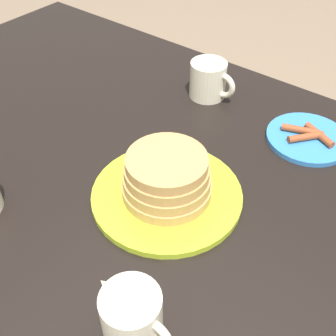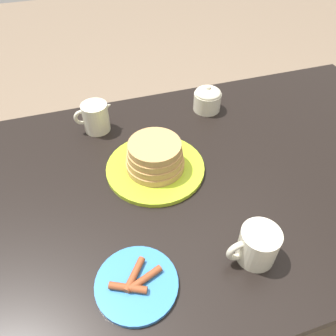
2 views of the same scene
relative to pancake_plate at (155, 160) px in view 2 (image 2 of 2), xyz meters
name	(u,v)px [view 2 (image 2 of 2)]	position (x,y,z in m)	size (l,w,h in m)	color
ground_plane	(178,302)	(-0.06, 0.06, -0.77)	(8.00, 8.00, 0.00)	#7A6651
dining_table	(183,209)	(-0.06, 0.06, -0.15)	(1.51, 0.81, 0.74)	black
pancake_plate	(155,160)	(0.00, 0.00, 0.00)	(0.25, 0.25, 0.09)	#AAC628
side_plate_bacon	(137,283)	(0.12, 0.29, -0.03)	(0.16, 0.16, 0.02)	#337AC6
coffee_mug	(257,245)	(-0.12, 0.30, 0.01)	(0.11, 0.08, 0.08)	beige
creamer_pitcher	(96,117)	(0.12, -0.22, 0.01)	(0.11, 0.08, 0.09)	beige
sugar_bowl	(207,99)	(-0.23, -0.21, 0.00)	(0.09, 0.09, 0.08)	beige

